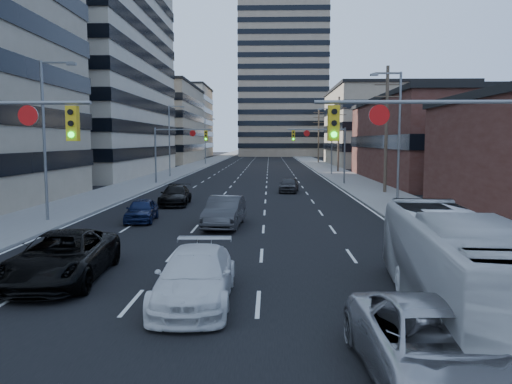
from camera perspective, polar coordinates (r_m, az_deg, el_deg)
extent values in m
cube|color=black|center=(137.78, 0.68, 3.95)|extent=(18.00, 300.00, 0.02)
cube|color=slate|center=(138.43, -4.09, 3.97)|extent=(5.00, 300.00, 0.15)
cube|color=slate|center=(138.08, 5.47, 3.96)|extent=(5.00, 300.00, 0.15)
cube|color=#ADA089|center=(74.28, -22.10, 12.71)|extent=(26.00, 34.00, 28.00)
cube|color=gray|center=(110.86, -12.17, 7.49)|extent=(20.00, 30.00, 16.00)
cube|color=#472119|center=(61.70, 22.44, 5.32)|extent=(20.00, 30.00, 9.00)
cube|color=gray|center=(98.41, 15.12, 7.06)|extent=(22.00, 28.00, 14.00)
cube|color=gray|center=(159.61, 3.04, 14.65)|extent=(26.00, 26.00, 58.00)
cube|color=#ADA089|center=(150.82, -10.05, 7.82)|extent=(24.00, 24.00, 20.00)
cube|color=gray|center=(140.90, 13.89, 6.26)|extent=(22.00, 22.00, 12.00)
cube|color=gold|center=(16.88, -20.21, 7.36)|extent=(0.35, 0.28, 1.10)
cylinder|color=black|center=(16.75, -20.46, 8.56)|extent=(0.18, 0.06, 0.18)
cylinder|color=black|center=(16.73, -20.42, 7.37)|extent=(0.18, 0.06, 0.18)
cylinder|color=#0CE526|center=(16.72, -20.37, 6.17)|extent=(0.18, 0.06, 0.18)
cylinder|color=white|center=(17.43, -24.60, 7.95)|extent=(0.64, 0.06, 0.64)
cylinder|color=slate|center=(16.40, 18.25, 9.75)|extent=(6.50, 0.12, 0.12)
cube|color=gold|center=(15.82, 8.85, 7.77)|extent=(0.35, 0.28, 1.10)
cylinder|color=black|center=(15.68, 8.95, 9.07)|extent=(0.18, 0.06, 0.18)
cylinder|color=black|center=(15.66, 8.93, 7.79)|extent=(0.18, 0.06, 0.18)
cylinder|color=#0CE526|center=(15.65, 8.91, 6.51)|extent=(0.18, 0.06, 0.18)
cylinder|color=white|center=(16.04, 13.90, 8.54)|extent=(0.64, 0.06, 0.64)
cylinder|color=slate|center=(54.08, -11.41, 4.05)|extent=(0.18, 0.18, 6.00)
cylinder|color=slate|center=(53.48, -8.32, 7.08)|extent=(6.00, 0.12, 0.12)
cube|color=gold|center=(53.11, -5.74, 6.42)|extent=(0.35, 0.28, 1.10)
cylinder|color=black|center=(52.96, -5.76, 6.80)|extent=(0.18, 0.06, 0.18)
cylinder|color=black|center=(52.96, -5.76, 6.42)|extent=(0.18, 0.06, 0.18)
cylinder|color=#0CE526|center=(52.95, -5.76, 6.04)|extent=(0.18, 0.06, 0.18)
cylinder|color=white|center=(53.28, -7.25, 6.67)|extent=(0.64, 0.06, 0.64)
cylinder|color=slate|center=(53.30, 10.09, 4.05)|extent=(0.18, 0.18, 6.00)
cylinder|color=slate|center=(52.93, 6.91, 7.11)|extent=(6.00, 0.12, 0.12)
cube|color=gold|center=(52.75, 4.29, 6.44)|extent=(0.35, 0.28, 1.10)
cylinder|color=black|center=(52.59, 4.30, 6.82)|extent=(0.18, 0.06, 0.18)
cylinder|color=black|center=(52.59, 4.30, 6.44)|extent=(0.18, 0.06, 0.18)
cylinder|color=#0CE526|center=(52.59, 4.29, 6.06)|extent=(0.18, 0.06, 0.18)
cylinder|color=white|center=(52.81, 5.82, 6.70)|extent=(0.64, 0.06, 0.64)
cylinder|color=#4C3D2D|center=(44.84, 14.66, 6.82)|extent=(0.28, 0.28, 11.00)
cube|color=#4C3D2D|center=(45.21, 14.83, 13.04)|extent=(2.20, 0.10, 0.10)
cube|color=#4C3D2D|center=(45.09, 14.79, 11.78)|extent=(2.20, 0.10, 0.10)
cube|color=#4C3D2D|center=(45.00, 14.76, 10.51)|extent=(2.20, 0.10, 0.10)
cylinder|color=#4C3D2D|center=(74.38, 9.41, 6.47)|extent=(0.28, 0.28, 11.00)
cube|color=#4C3D2D|center=(74.60, 9.48, 10.24)|extent=(2.20, 0.10, 0.10)
cube|color=#4C3D2D|center=(74.53, 9.46, 9.47)|extent=(2.20, 0.10, 0.10)
cube|color=#4C3D2D|center=(74.47, 9.45, 8.70)|extent=(2.20, 0.10, 0.10)
cylinder|color=#4C3D2D|center=(104.18, 7.16, 6.31)|extent=(0.28, 0.28, 11.00)
cube|color=#4C3D2D|center=(104.34, 7.19, 9.00)|extent=(2.20, 0.10, 0.10)
cube|color=#4C3D2D|center=(104.29, 7.19, 8.45)|extent=(2.20, 0.10, 0.10)
cube|color=#4C3D2D|center=(104.24, 7.18, 7.90)|extent=(2.20, 0.10, 0.10)
cylinder|color=slate|center=(30.42, -23.03, 5.20)|extent=(0.16, 0.16, 9.00)
cylinder|color=slate|center=(30.37, -21.79, 13.58)|extent=(1.80, 0.10, 0.10)
cube|color=slate|center=(30.06, -20.34, 13.57)|extent=(0.50, 0.22, 0.14)
cylinder|color=slate|center=(63.94, -9.87, 5.68)|extent=(0.16, 0.16, 9.00)
cylinder|color=slate|center=(63.92, -9.13, 9.64)|extent=(1.80, 0.10, 0.10)
cube|color=slate|center=(63.77, -8.42, 9.59)|extent=(0.50, 0.22, 0.14)
cylinder|color=slate|center=(98.50, -5.83, 5.77)|extent=(0.16, 0.16, 9.00)
cylinder|color=slate|center=(98.48, -5.33, 8.34)|extent=(1.80, 0.10, 0.10)
cube|color=slate|center=(98.38, -4.86, 8.30)|extent=(0.50, 0.22, 0.14)
cylinder|color=slate|center=(33.74, 16.02, 5.46)|extent=(0.16, 0.16, 9.00)
cylinder|color=slate|center=(33.81, 14.72, 12.97)|extent=(1.80, 0.10, 0.10)
cube|color=slate|center=(33.63, 13.36, 12.91)|extent=(0.50, 0.22, 0.14)
cylinder|color=slate|center=(68.20, 8.67, 5.71)|extent=(0.16, 0.16, 9.00)
cylinder|color=slate|center=(68.23, 7.96, 9.42)|extent=(1.80, 0.10, 0.10)
cube|color=slate|center=(68.15, 7.29, 9.36)|extent=(0.50, 0.22, 0.14)
imported|color=black|center=(17.73, -21.25, -6.92)|extent=(3.02, 5.93, 1.60)
imported|color=silver|center=(14.50, -6.94, -9.60)|extent=(2.21, 5.22, 1.50)
imported|color=#A4A4A8|center=(10.17, 19.96, -16.60)|extent=(2.77, 5.69, 1.56)
imported|color=silver|center=(14.11, 21.81, -7.81)|extent=(3.15, 10.01, 2.74)
imported|color=#0E183A|center=(29.25, -12.94, -2.04)|extent=(1.86, 3.98, 1.32)
imported|color=#343437|center=(26.77, -3.60, -2.28)|extent=(2.10, 5.08, 1.64)
imported|color=black|center=(36.31, -9.20, -0.38)|extent=(2.18, 4.92, 1.40)
imported|color=#303032|center=(44.89, 3.79, 0.83)|extent=(2.07, 4.13, 1.35)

